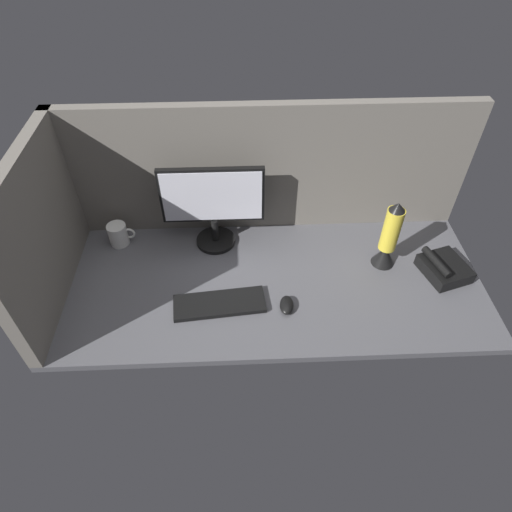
# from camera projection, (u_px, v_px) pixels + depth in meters

# --- Properties ---
(ground_plane) EXTENTS (1.80, 0.80, 0.03)m
(ground_plane) POSITION_uv_depth(u_px,v_px,m) (271.00, 281.00, 1.91)
(ground_plane) COLOR #515156
(cubicle_wall_back) EXTENTS (1.80, 0.05, 0.61)m
(cubicle_wall_back) POSITION_uv_depth(u_px,v_px,m) (267.00, 169.00, 1.95)
(cubicle_wall_back) COLOR slate
(cubicle_wall_back) RESTS_ON ground_plane
(cubicle_wall_side) EXTENTS (0.05, 0.80, 0.61)m
(cubicle_wall_side) POSITION_uv_depth(u_px,v_px,m) (41.00, 231.00, 1.66)
(cubicle_wall_side) COLOR slate
(cubicle_wall_side) RESTS_ON ground_plane
(monitor) EXTENTS (0.45, 0.18, 0.40)m
(monitor) POSITION_uv_depth(u_px,v_px,m) (213.00, 203.00, 1.92)
(monitor) COLOR black
(monitor) RESTS_ON ground_plane
(keyboard) EXTENTS (0.38, 0.17, 0.02)m
(keyboard) POSITION_uv_depth(u_px,v_px,m) (220.00, 304.00, 1.79)
(keyboard) COLOR black
(keyboard) RESTS_ON ground_plane
(mouse) EXTENTS (0.06, 0.10, 0.03)m
(mouse) POSITION_uv_depth(u_px,v_px,m) (287.00, 305.00, 1.78)
(mouse) COLOR black
(mouse) RESTS_ON ground_plane
(mug_ceramic_white) EXTENTS (0.12, 0.09, 0.11)m
(mug_ceramic_white) POSITION_uv_depth(u_px,v_px,m) (119.00, 234.00, 2.03)
(mug_ceramic_white) COLOR white
(mug_ceramic_white) RESTS_ON ground_plane
(lava_lamp) EXTENTS (0.10, 0.10, 0.33)m
(lava_lamp) POSITION_uv_depth(u_px,v_px,m) (389.00, 239.00, 1.87)
(lava_lamp) COLOR black
(lava_lamp) RESTS_ON ground_plane
(desk_phone) EXTENTS (0.22, 0.23, 0.09)m
(desk_phone) POSITION_uv_depth(u_px,v_px,m) (443.00, 268.00, 1.90)
(desk_phone) COLOR black
(desk_phone) RESTS_ON ground_plane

